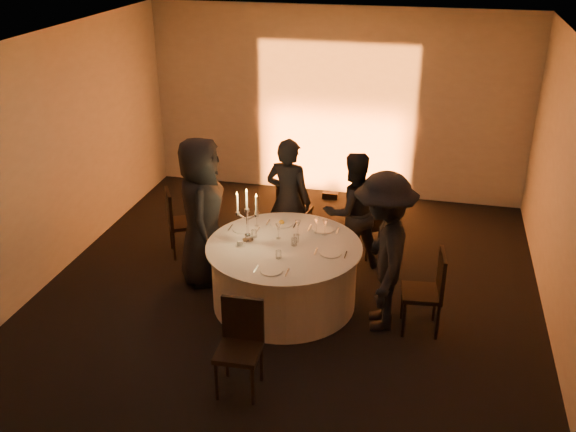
% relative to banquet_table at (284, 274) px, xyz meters
% --- Properties ---
extents(floor, '(7.00, 7.00, 0.00)m').
position_rel_banquet_table_xyz_m(floor, '(0.00, 0.00, -0.38)').
color(floor, black).
rests_on(floor, ground).
extents(ceiling, '(7.00, 7.00, 0.00)m').
position_rel_banquet_table_xyz_m(ceiling, '(0.00, 0.00, 2.62)').
color(ceiling, silver).
rests_on(ceiling, wall_back).
extents(wall_back, '(7.00, 0.00, 7.00)m').
position_rel_banquet_table_xyz_m(wall_back, '(0.00, 3.50, 1.12)').
color(wall_back, beige).
rests_on(wall_back, floor).
extents(wall_front, '(7.00, 0.00, 7.00)m').
position_rel_banquet_table_xyz_m(wall_front, '(0.00, -3.50, 1.12)').
color(wall_front, beige).
rests_on(wall_front, floor).
extents(wall_left, '(0.00, 7.00, 7.00)m').
position_rel_banquet_table_xyz_m(wall_left, '(-3.00, 0.00, 1.12)').
color(wall_left, beige).
rests_on(wall_left, floor).
extents(wall_right, '(0.00, 7.00, 7.00)m').
position_rel_banquet_table_xyz_m(wall_right, '(3.00, 0.00, 1.12)').
color(wall_right, beige).
rests_on(wall_right, floor).
extents(uplighter_fixture, '(0.25, 0.12, 0.10)m').
position_rel_banquet_table_xyz_m(uplighter_fixture, '(0.00, 3.20, -0.33)').
color(uplighter_fixture, black).
rests_on(uplighter_fixture, floor).
extents(banquet_table, '(1.80, 1.80, 0.77)m').
position_rel_banquet_table_xyz_m(banquet_table, '(0.00, 0.00, 0.00)').
color(banquet_table, black).
rests_on(banquet_table, floor).
extents(chair_left, '(0.56, 0.56, 0.93)m').
position_rel_banquet_table_xyz_m(chair_left, '(-1.67, 0.87, 0.14)').
color(chair_left, black).
rests_on(chair_left, floor).
extents(chair_back_left, '(0.46, 0.46, 0.94)m').
position_rel_banquet_table_xyz_m(chair_back_left, '(-0.25, 1.57, 0.14)').
color(chair_back_left, black).
rests_on(chair_back_left, floor).
extents(chair_back_right, '(0.57, 0.57, 0.95)m').
position_rel_banquet_table_xyz_m(chair_back_right, '(0.93, 1.42, 0.15)').
color(chair_back_right, black).
rests_on(chair_back_right, floor).
extents(chair_right, '(0.46, 0.46, 0.96)m').
position_rel_banquet_table_xyz_m(chair_right, '(1.66, -0.16, 0.16)').
color(chair_right, black).
rests_on(chair_right, floor).
extents(chair_front, '(0.42, 0.42, 0.94)m').
position_rel_banquet_table_xyz_m(chair_front, '(-0.06, -1.54, 0.14)').
color(chair_front, black).
rests_on(chair_front, floor).
extents(guest_left, '(0.82, 1.04, 1.88)m').
position_rel_banquet_table_xyz_m(guest_left, '(-1.10, 0.31, 0.55)').
color(guest_left, black).
rests_on(guest_left, floor).
extents(guest_back_left, '(0.68, 0.51, 1.69)m').
position_rel_banquet_table_xyz_m(guest_back_left, '(-0.20, 1.09, 0.46)').
color(guest_back_left, black).
rests_on(guest_back_left, floor).
extents(guest_back_right, '(0.97, 0.91, 1.58)m').
position_rel_banquet_table_xyz_m(guest_back_right, '(0.64, 1.06, 0.41)').
color(guest_back_right, black).
rests_on(guest_back_right, floor).
extents(guest_right, '(0.85, 1.26, 1.82)m').
position_rel_banquet_table_xyz_m(guest_right, '(1.14, -0.17, 0.53)').
color(guest_right, black).
rests_on(guest_right, floor).
extents(plate_left, '(0.36, 0.28, 0.01)m').
position_rel_banquet_table_xyz_m(plate_left, '(-0.57, 0.29, 0.39)').
color(plate_left, white).
rests_on(plate_left, banquet_table).
extents(plate_back_left, '(0.35, 0.28, 0.08)m').
position_rel_banquet_table_xyz_m(plate_back_left, '(-0.16, 0.54, 0.40)').
color(plate_back_left, white).
rests_on(plate_back_left, banquet_table).
extents(plate_back_right, '(0.35, 0.26, 0.01)m').
position_rel_banquet_table_xyz_m(plate_back_right, '(0.37, 0.50, 0.39)').
color(plate_back_right, white).
rests_on(plate_back_right, banquet_table).
extents(plate_right, '(0.36, 0.25, 0.01)m').
position_rel_banquet_table_xyz_m(plate_right, '(0.55, -0.07, 0.39)').
color(plate_right, white).
rests_on(plate_right, banquet_table).
extents(plate_front, '(0.36, 0.24, 0.01)m').
position_rel_banquet_table_xyz_m(plate_front, '(0.01, -0.60, 0.39)').
color(plate_front, white).
rests_on(plate_front, banquet_table).
extents(coffee_cup, '(0.11, 0.11, 0.07)m').
position_rel_banquet_table_xyz_m(coffee_cup, '(-0.49, -0.13, 0.42)').
color(coffee_cup, white).
rests_on(coffee_cup, banquet_table).
extents(candelabra, '(0.28, 0.13, 0.67)m').
position_rel_banquet_table_xyz_m(candelabra, '(-0.43, -0.00, 0.62)').
color(candelabra, silver).
rests_on(candelabra, banquet_table).
extents(wine_glass_a, '(0.07, 0.07, 0.19)m').
position_rel_banquet_table_xyz_m(wine_glass_a, '(-0.11, 0.15, 0.52)').
color(wine_glass_a, silver).
rests_on(wine_glass_a, banquet_table).
extents(wine_glass_b, '(0.07, 0.07, 0.19)m').
position_rel_banquet_table_xyz_m(wine_glass_b, '(0.41, 0.38, 0.52)').
color(wine_glass_b, silver).
rests_on(wine_glass_b, banquet_table).
extents(wine_glass_c, '(0.07, 0.07, 0.19)m').
position_rel_banquet_table_xyz_m(wine_glass_c, '(0.30, 0.41, 0.52)').
color(wine_glass_c, silver).
rests_on(wine_glass_c, banquet_table).
extents(wine_glass_d, '(0.07, 0.07, 0.19)m').
position_rel_banquet_table_xyz_m(wine_glass_d, '(-0.44, 0.41, 0.52)').
color(wine_glass_d, silver).
rests_on(wine_glass_d, banquet_table).
extents(wine_glass_e, '(0.07, 0.07, 0.19)m').
position_rel_banquet_table_xyz_m(wine_glass_e, '(0.10, 0.29, 0.52)').
color(wine_glass_e, silver).
rests_on(wine_glass_e, banquet_table).
extents(tumbler_a, '(0.07, 0.07, 0.09)m').
position_rel_banquet_table_xyz_m(tumbler_a, '(0.12, 0.12, 0.43)').
color(tumbler_a, silver).
rests_on(tumbler_a, banquet_table).
extents(tumbler_b, '(0.07, 0.07, 0.09)m').
position_rel_banquet_table_xyz_m(tumbler_b, '(0.11, 0.03, 0.43)').
color(tumbler_b, silver).
rests_on(tumbler_b, banquet_table).
extents(tumbler_c, '(0.07, 0.07, 0.09)m').
position_rel_banquet_table_xyz_m(tumbler_c, '(0.01, -0.31, 0.43)').
color(tumbler_c, silver).
rests_on(tumbler_c, banquet_table).
extents(tumbler_d, '(0.07, 0.07, 0.09)m').
position_rel_banquet_table_xyz_m(tumbler_d, '(-0.39, 0.12, 0.43)').
color(tumbler_d, silver).
rests_on(tumbler_d, banquet_table).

